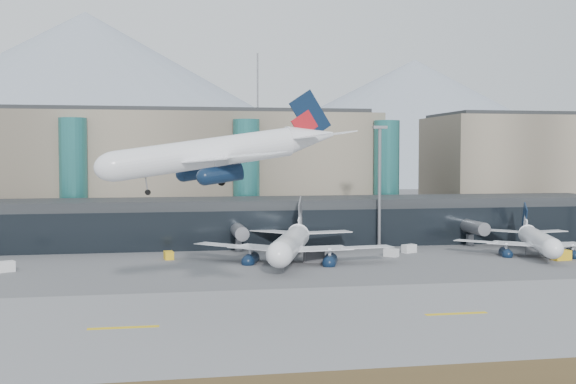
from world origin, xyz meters
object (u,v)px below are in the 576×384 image
object	(u,v)px
veh_g	(391,253)
lightmast_mid	(380,179)
veh_b	(169,255)
veh_c	(314,256)
hero_jet	(230,144)
jet_parked_mid	(292,235)
veh_d	(409,249)
jet_parked_right	(536,234)
veh_a	(4,267)
veh_e	(561,255)

from	to	relation	value
veh_g	lightmast_mid	bearing A→B (deg)	128.26
veh_b	veh_c	xyz separation A→B (m)	(26.04, -8.21, 0.34)
hero_jet	jet_parked_mid	bearing A→B (deg)	58.92
jet_parked_mid	veh_d	xyz separation A→B (m)	(24.89, 6.24, -3.91)
lightmast_mid	jet_parked_right	bearing A→B (deg)	-30.20
veh_d	jet_parked_mid	bearing A→B (deg)	168.44
hero_jet	jet_parked_right	size ratio (longest dim) A/B	0.97
lightmast_mid	veh_b	size ratio (longest dim) A/B	9.84
veh_c	veh_b	bearing A→B (deg)	175.47
hero_jet	veh_b	size ratio (longest dim) A/B	12.39
hero_jet	veh_c	distance (m)	46.33
jet_parked_right	veh_c	bearing A→B (deg)	111.07
lightmast_mid	jet_parked_right	distance (m)	32.95
jet_parked_mid	veh_c	bearing A→B (deg)	-108.21
veh_g	veh_c	bearing A→B (deg)	-119.32
jet_parked_mid	veh_b	bearing A→B (deg)	93.51
hero_jet	lightmast_mid	bearing A→B (deg)	46.36
jet_parked_right	veh_a	world-z (taller)	jet_parked_right
veh_c	jet_parked_right	bearing A→B (deg)	15.93
hero_jet	jet_parked_right	xyz separation A→B (m)	(64.13, 39.58, -16.95)
lightmast_mid	veh_c	world-z (taller)	lightmast_mid
veh_a	veh_g	distance (m)	69.59
hero_jet	veh_g	world-z (taller)	hero_jet
veh_d	veh_e	size ratio (longest dim) A/B	0.87
veh_c	veh_e	xyz separation A→B (m)	(45.69, -5.94, -0.16)
hero_jet	veh_a	distance (m)	53.34
lightmast_mid	veh_d	bearing A→B (deg)	-70.31
jet_parked_right	veh_c	xyz separation A→B (m)	(-45.06, -2.33, -2.94)
veh_b	veh_d	bearing A→B (deg)	-97.30
lightmast_mid	veh_g	size ratio (longest dim) A/B	9.71
lightmast_mid	veh_d	world-z (taller)	lightmast_mid
veh_b	veh_e	world-z (taller)	veh_e
veh_b	veh_e	bearing A→B (deg)	-109.17
veh_a	veh_d	distance (m)	75.34
hero_jet	jet_parked_right	world-z (taller)	hero_jet
veh_e	veh_c	bearing A→B (deg)	163.72
veh_b	veh_e	distance (m)	73.11
jet_parked_mid	veh_e	world-z (taller)	jet_parked_mid
jet_parked_right	veh_g	world-z (taller)	jet_parked_right
veh_d	veh_e	world-z (taller)	veh_e
jet_parked_mid	jet_parked_right	size ratio (longest dim) A/B	1.18
jet_parked_right	veh_e	xyz separation A→B (m)	(0.62, -8.27, -3.09)
veh_e	jet_parked_right	bearing A→B (deg)	85.44
hero_jet	jet_parked_right	distance (m)	77.24
veh_a	veh_g	size ratio (longest dim) A/B	1.20
veh_b	veh_c	size ratio (longest dim) A/B	0.67
jet_parked_right	veh_b	bearing A→B (deg)	103.38
veh_d	lightmast_mid	bearing A→B (deg)	84.05
lightmast_mid	jet_parked_right	world-z (taller)	lightmast_mid
hero_jet	veh_g	bearing A→B (deg)	39.88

